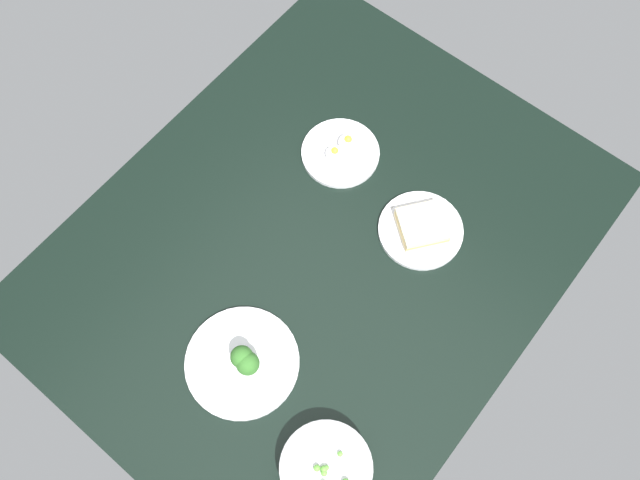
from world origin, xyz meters
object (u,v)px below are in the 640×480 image
object	(u,v)px
plate_eggs	(341,152)
plate_sandwich	(421,228)
bowl_peas	(326,469)
plate_broccoli	(243,362)

from	to	relation	value
plate_eggs	plate_sandwich	bearing A→B (deg)	80.58
plate_sandwich	plate_eggs	bearing A→B (deg)	-99.42
bowl_peas	plate_sandwich	bearing A→B (deg)	-163.69
bowl_peas	plate_eggs	size ratio (longest dim) A/B	0.97
plate_eggs	plate_sandwich	world-z (taller)	plate_sandwich
bowl_peas	plate_broccoli	xyz separation A→B (cm)	(-5.12, -24.58, -1.09)
bowl_peas	plate_sandwich	world-z (taller)	bowl_peas
plate_eggs	plate_broccoli	distance (cm)	50.50
bowl_peas	plate_sandwich	xyz separation A→B (cm)	(-49.45, -14.47, -1.27)
plate_broccoli	plate_eggs	bearing A→B (deg)	-163.41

